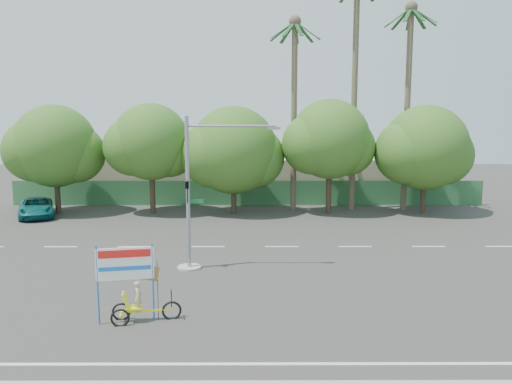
{
  "coord_description": "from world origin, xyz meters",
  "views": [
    {
      "loc": [
        0.52,
        -18.38,
        6.78
      ],
      "look_at": [
        0.59,
        4.54,
        3.5
      ],
      "focal_mm": 35.0,
      "sensor_mm": 36.0,
      "label": 1
    }
  ],
  "objects": [
    {
      "name": "ground",
      "position": [
        0.0,
        0.0,
        0.0
      ],
      "size": [
        120.0,
        120.0,
        0.0
      ],
      "primitive_type": "plane",
      "color": "#33302D",
      "rests_on": "ground"
    },
    {
      "name": "fence",
      "position": [
        0.0,
        21.5,
        1.0
      ],
      "size": [
        38.0,
        0.08,
        2.0
      ],
      "primitive_type": "cube",
      "color": "#336B3D",
      "rests_on": "ground"
    },
    {
      "name": "building_left",
      "position": [
        -10.0,
        26.0,
        2.0
      ],
      "size": [
        12.0,
        8.0,
        4.0
      ],
      "primitive_type": "cube",
      "color": "#BAAB94",
      "rests_on": "ground"
    },
    {
      "name": "building_right",
      "position": [
        8.0,
        26.0,
        1.8
      ],
      "size": [
        14.0,
        8.0,
        3.6
      ],
      "primitive_type": "cube",
      "color": "#BAAB94",
      "rests_on": "ground"
    },
    {
      "name": "tree_far_left",
      "position": [
        -14.05,
        18.0,
        4.76
      ],
      "size": [
        7.14,
        6.0,
        7.96
      ],
      "color": "#473828",
      "rests_on": "ground"
    },
    {
      "name": "tree_left",
      "position": [
        -7.05,
        18.0,
        5.06
      ],
      "size": [
        6.66,
        5.6,
        8.07
      ],
      "color": "#473828",
      "rests_on": "ground"
    },
    {
      "name": "tree_center",
      "position": [
        -1.05,
        18.0,
        4.47
      ],
      "size": [
        7.62,
        6.4,
        7.85
      ],
      "color": "#473828",
      "rests_on": "ground"
    },
    {
      "name": "tree_right",
      "position": [
        5.95,
        18.0,
        5.24
      ],
      "size": [
        6.9,
        5.8,
        8.36
      ],
      "color": "#473828",
      "rests_on": "ground"
    },
    {
      "name": "tree_far_right",
      "position": [
        12.95,
        18.0,
        4.64
      ],
      "size": [
        7.38,
        6.2,
        7.94
      ],
      "color": "#473828",
      "rests_on": "ground"
    },
    {
      "name": "palm_tall",
      "position": [
        8.0,
        19.5,
        10.46
      ],
      "size": [
        3.73,
        3.79,
        17.45
      ],
      "color": "#70604C",
      "rests_on": "ground"
    },
    {
      "name": "palm_mid",
      "position": [
        12.0,
        19.5,
        9.4
      ],
      "size": [
        3.73,
        3.79,
        15.45
      ],
      "color": "#70604C",
      "rests_on": "ground"
    },
    {
      "name": "palm_short",
      "position": [
        3.5,
        19.5,
        8.86
      ],
      "size": [
        3.73,
        3.79,
        14.45
      ],
      "color": "#70604C",
      "rests_on": "ground"
    },
    {
      "name": "traffic_signal",
      "position": [
        -2.2,
        3.98,
        2.92
      ],
      "size": [
        4.72,
        1.1,
        7.0
      ],
      "color": "gray",
      "rests_on": "ground"
    },
    {
      "name": "trike_billboard",
      "position": [
        -3.55,
        -2.19,
        1.1
      ],
      "size": [
        2.75,
        0.91,
        2.74
      ],
      "rotation": [
        0.0,
        0.0,
        0.19
      ],
      "color": "black",
      "rests_on": "ground"
    },
    {
      "name": "pickup_truck",
      "position": [
        -15.01,
        16.56,
        0.68
      ],
      "size": [
        4.03,
        5.4,
        1.36
      ],
      "primitive_type": "imported",
      "rotation": [
        0.0,
        0.0,
        0.41
      ],
      "color": "#0D5B5E",
      "rests_on": "ground"
    }
  ]
}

